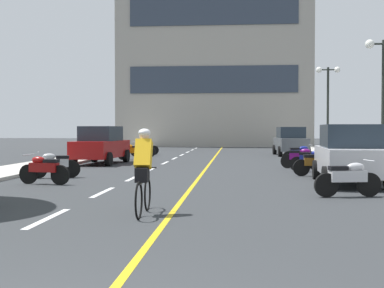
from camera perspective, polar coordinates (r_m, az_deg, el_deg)
The scene contains 32 objects.
ground_plane at distance 24.43m, azimuth 1.32°, elevation -2.29°, with size 140.00×140.00×0.00m, color #2D3033.
curb_left at distance 28.73m, azimuth -12.78°, elevation -1.62°, with size 2.40×72.00×0.12m, color #B7B2A8.
curb_right at distance 27.96m, azimuth 16.62°, elevation -1.73°, with size 2.40×72.00×0.12m, color #B7B2A8.
lane_dash_1 at distance 10.11m, azimuth -15.71°, elevation -7.94°, with size 0.14×2.20×0.01m, color silver.
lane_dash_2 at distance 13.89m, azimuth -9.87°, elevation -5.30°, with size 0.14×2.20×0.01m, color silver.
lane_dash_3 at distance 17.76m, azimuth -6.57°, elevation -3.77°, with size 0.14×2.20×0.01m, color silver.
lane_dash_4 at distance 21.68m, azimuth -4.47°, elevation -2.78°, with size 0.14×2.20×0.01m, color silver.
lane_dash_5 at distance 25.63m, azimuth -3.01°, elevation -2.10°, with size 0.14×2.20×0.01m, color silver.
lane_dash_6 at distance 29.59m, azimuth -1.94°, elevation -1.59°, with size 0.14×2.20×0.01m, color silver.
lane_dash_7 at distance 33.56m, azimuth -1.13°, elevation -1.21°, with size 0.14×2.20×0.01m, color silver.
lane_dash_8 at distance 37.53m, azimuth -0.49°, elevation -0.91°, with size 0.14×2.20×0.01m, color silver.
lane_dash_9 at distance 41.51m, azimuth 0.03°, elevation -0.66°, with size 0.14×2.20×0.01m, color silver.
lane_dash_10 at distance 45.50m, azimuth 0.46°, elevation -0.46°, with size 0.14×2.20×0.01m, color silver.
lane_dash_11 at distance 49.48m, azimuth 0.82°, elevation -0.29°, with size 0.14×2.20×0.01m, color silver.
centre_line_yellow at distance 27.41m, azimuth 2.23°, elevation -1.85°, with size 0.12×66.00×0.01m, color gold.
office_building at distance 53.28m, azimuth 2.57°, elevation 11.27°, with size 18.78×8.44×21.17m.
street_lamp_mid at distance 22.07m, azimuth 20.49°, elevation 7.29°, with size 1.46×0.36×5.15m.
street_lamp_far at distance 32.82m, azimuth 14.86°, elevation 5.72°, with size 1.46×0.36×5.40m.
parked_car_near at distance 16.39m, azimuth 17.09°, elevation -1.08°, with size 2.10×4.29×1.82m.
parked_car_mid at distance 25.23m, azimuth -10.08°, elevation -0.10°, with size 2.17×4.32×1.82m.
parked_car_far at distance 33.24m, azimuth 10.90°, elevation 0.31°, with size 2.07×4.27×1.82m.
motorcycle_3 at distance 13.28m, azimuth 16.96°, elevation -3.63°, with size 1.69×0.63×0.92m.
motorcycle_4 at distance 16.23m, azimuth -16.13°, elevation -2.67°, with size 1.68×0.64×0.92m.
motorcycle_5 at distance 18.25m, azimuth -15.00°, elevation -2.19°, with size 1.63×0.81×0.92m.
motorcycle_6 at distance 18.85m, azimuth 13.74°, elevation -2.06°, with size 1.70×0.60×0.92m.
motorcycle_7 at distance 20.58m, azimuth 13.17°, elevation -1.75°, with size 1.66×0.75×0.92m.
motorcycle_8 at distance 22.33m, azimuth 11.99°, elevation -1.48°, with size 1.65×0.77×0.92m.
motorcycle_9 at distance 25.74m, azimuth 11.89°, elevation -1.07°, with size 1.70×0.60×0.92m.
motorcycle_10 at distance 28.18m, azimuth -6.65°, elevation -0.81°, with size 1.70×0.60×0.92m.
motorcycle_11 at distance 31.72m, azimuth -5.49°, elevation -0.53°, with size 1.66×0.73×0.92m.
motorcycle_12 at distance 33.72m, azimuth -5.17°, elevation -0.40°, with size 1.67×0.68×0.92m.
cyclist_rider at distance 10.17m, azimuth -5.43°, elevation -2.81°, with size 0.42×1.77×1.71m.
Camera 1 is at (1.52, -3.33, 1.68)m, focal length 48.04 mm.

